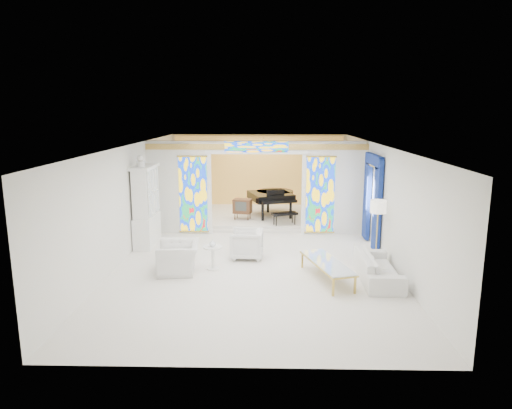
{
  "coord_description": "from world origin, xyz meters",
  "views": [
    {
      "loc": [
        0.32,
        -12.42,
        3.91
      ],
      "look_at": [
        0.02,
        0.2,
        1.32
      ],
      "focal_mm": 32.0,
      "sensor_mm": 36.0,
      "label": 1
    }
  ],
  "objects_px": {
    "armchair_right": "(247,244)",
    "sofa": "(378,267)",
    "armchair_left": "(179,257)",
    "coffee_table": "(327,263)",
    "tv_console": "(242,206)",
    "grand_piano": "(273,196)",
    "china_cabinet": "(146,206)"
  },
  "relations": [
    {
      "from": "china_cabinet",
      "to": "tv_console",
      "type": "xyz_separation_m",
      "value": [
        2.69,
        2.63,
        -0.52
      ]
    },
    {
      "from": "armchair_left",
      "to": "sofa",
      "type": "relative_size",
      "value": 0.53
    },
    {
      "from": "armchair_right",
      "to": "grand_piano",
      "type": "distance_m",
      "value": 4.57
    },
    {
      "from": "coffee_table",
      "to": "tv_console",
      "type": "height_order",
      "value": "tv_console"
    },
    {
      "from": "grand_piano",
      "to": "sofa",
      "type": "bearing_deg",
      "value": -87.22
    },
    {
      "from": "armchair_left",
      "to": "grand_piano",
      "type": "bearing_deg",
      "value": 149.85
    },
    {
      "from": "china_cabinet",
      "to": "tv_console",
      "type": "bearing_deg",
      "value": 44.33
    },
    {
      "from": "armchair_right",
      "to": "armchair_left",
      "type": "bearing_deg",
      "value": -53.1
    },
    {
      "from": "coffee_table",
      "to": "grand_piano",
      "type": "distance_m",
      "value": 6.22
    },
    {
      "from": "armchair_left",
      "to": "grand_piano",
      "type": "relative_size",
      "value": 0.39
    },
    {
      "from": "armchair_right",
      "to": "coffee_table",
      "type": "distance_m",
      "value": 2.53
    },
    {
      "from": "armchair_left",
      "to": "armchair_right",
      "type": "distance_m",
      "value": 1.98
    },
    {
      "from": "china_cabinet",
      "to": "sofa",
      "type": "bearing_deg",
      "value": -24.04
    },
    {
      "from": "china_cabinet",
      "to": "coffee_table",
      "type": "distance_m",
      "value": 5.73
    },
    {
      "from": "china_cabinet",
      "to": "sofa",
      "type": "distance_m",
      "value": 6.81
    },
    {
      "from": "china_cabinet",
      "to": "sofa",
      "type": "xyz_separation_m",
      "value": [
        6.17,
        -2.75,
        -0.86
      ]
    },
    {
      "from": "sofa",
      "to": "coffee_table",
      "type": "distance_m",
      "value": 1.21
    },
    {
      "from": "armchair_right",
      "to": "tv_console",
      "type": "height_order",
      "value": "tv_console"
    },
    {
      "from": "armchair_left",
      "to": "coffee_table",
      "type": "bearing_deg",
      "value": 75.4
    },
    {
      "from": "armchair_left",
      "to": "tv_console",
      "type": "height_order",
      "value": "tv_console"
    },
    {
      "from": "armchair_right",
      "to": "sofa",
      "type": "xyz_separation_m",
      "value": [
        3.16,
        -1.58,
        -0.08
      ]
    },
    {
      "from": "armchair_left",
      "to": "coffee_table",
      "type": "distance_m",
      "value": 3.63
    },
    {
      "from": "armchair_left",
      "to": "grand_piano",
      "type": "distance_m",
      "value": 6.11
    },
    {
      "from": "china_cabinet",
      "to": "grand_piano",
      "type": "distance_m",
      "value": 5.03
    },
    {
      "from": "grand_piano",
      "to": "china_cabinet",
      "type": "bearing_deg",
      "value": -157.48
    },
    {
      "from": "armchair_left",
      "to": "sofa",
      "type": "distance_m",
      "value": 4.82
    },
    {
      "from": "armchair_right",
      "to": "sofa",
      "type": "relative_size",
      "value": 0.4
    },
    {
      "from": "china_cabinet",
      "to": "armchair_left",
      "type": "xyz_separation_m",
      "value": [
        1.37,
        -2.28,
        -0.8
      ]
    },
    {
      "from": "china_cabinet",
      "to": "armchair_right",
      "type": "height_order",
      "value": "china_cabinet"
    },
    {
      "from": "tv_console",
      "to": "coffee_table",
      "type": "bearing_deg",
      "value": -54.81
    },
    {
      "from": "armchair_right",
      "to": "tv_console",
      "type": "relative_size",
      "value": 1.19
    },
    {
      "from": "coffee_table",
      "to": "grand_piano",
      "type": "bearing_deg",
      "value": 101.03
    }
  ]
}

